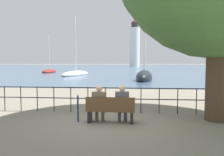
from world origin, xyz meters
name	(u,v)px	position (x,y,z in m)	size (l,w,h in m)	color
ground_plane	(111,122)	(0.00, 0.00, 0.00)	(1000.00, 1000.00, 0.00)	gray
harbor_water	(131,66)	(0.00, 159.78, 0.00)	(600.00, 300.00, 0.01)	#47607A
park_bench	(110,110)	(0.00, -0.06, 0.43)	(1.64, 0.45, 0.90)	brown
seated_person_left	(99,102)	(-0.39, 0.01, 0.70)	(0.47, 0.35, 1.27)	brown
seated_person_right	(122,102)	(0.39, 0.01, 0.70)	(0.46, 0.35, 1.28)	#4C4C51
promenade_railing	(114,96)	(0.00, 1.45, 0.69)	(13.72, 0.04, 1.05)	black
closed_umbrella	(78,106)	(-1.12, -0.05, 0.54)	(0.09, 0.09, 0.97)	navy
sailboat_0	(144,77)	(2.14, 18.56, 0.39)	(2.63, 6.24, 9.63)	black
sailboat_1	(49,71)	(-17.31, 38.84, 0.24)	(3.50, 7.95, 8.44)	maroon
sailboat_2	(76,74)	(-8.64, 28.35, 0.26)	(3.93, 9.00, 10.21)	white
harbor_lighthouse	(135,45)	(2.19, 131.03, 13.63)	(6.18, 6.18, 29.30)	white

